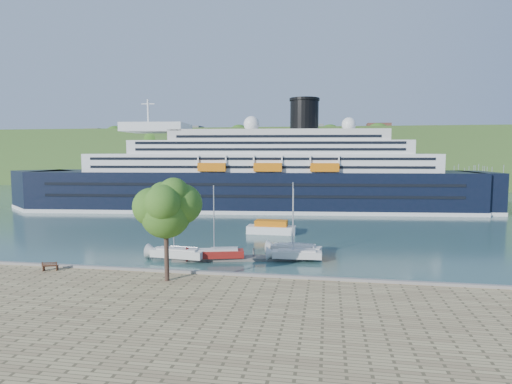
{
  "coord_description": "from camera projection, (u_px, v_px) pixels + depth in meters",
  "views": [
    {
      "loc": [
        15.52,
        -44.48,
        14.33
      ],
      "look_at": [
        2.95,
        30.0,
        7.26
      ],
      "focal_mm": 30.0,
      "sensor_mm": 36.0,
      "label": 1
    }
  ],
  "objects": [
    {
      "name": "ground",
      "position": [
        185.0,
        281.0,
        47.58
      ],
      "size": [
        400.0,
        400.0,
        0.0
      ],
      "primitive_type": "plane",
      "color": "#2C4E4C",
      "rests_on": "ground"
    },
    {
      "name": "far_hillside",
      "position": [
        293.0,
        157.0,
        188.81
      ],
      "size": [
        400.0,
        50.0,
        24.0
      ],
      "primitive_type": "cube",
      "color": "#324F1F",
      "rests_on": "ground"
    },
    {
      "name": "quay_coping",
      "position": [
        184.0,
        272.0,
        47.27
      ],
      "size": [
        220.0,
        0.5,
        0.3
      ],
      "primitive_type": "cube",
      "color": "slate",
      "rests_on": "promenade"
    },
    {
      "name": "cruise_ship",
      "position": [
        252.0,
        155.0,
        104.95
      ],
      "size": [
        122.93,
        30.18,
        27.34
      ],
      "primitive_type": null,
      "rotation": [
        0.0,
        0.0,
        0.1
      ],
      "color": "black",
      "rests_on": "ground"
    },
    {
      "name": "park_bench",
      "position": [
        50.0,
        266.0,
        48.18
      ],
      "size": [
        1.88,
        1.19,
        1.12
      ],
      "primitive_type": null,
      "rotation": [
        0.0,
        0.0,
        0.3
      ],
      "color": "#462614",
      "rests_on": "promenade"
    },
    {
      "name": "promenade_tree",
      "position": [
        166.0,
        226.0,
        43.93
      ],
      "size": [
        7.0,
        7.0,
        11.6
      ],
      "primitive_type": null,
      "color": "#295A17",
      "rests_on": "promenade"
    },
    {
      "name": "floating_pontoon",
      "position": [
        239.0,
        258.0,
        57.02
      ],
      "size": [
        17.66,
        5.71,
        0.39
      ],
      "primitive_type": null,
      "rotation": [
        0.0,
        0.0,
        0.21
      ],
      "color": "#66625A",
      "rests_on": "ground"
    },
    {
      "name": "sailboat_white_near",
      "position": [
        177.0,
        223.0,
        55.85
      ],
      "size": [
        8.09,
        3.05,
        10.2
      ],
      "primitive_type": null,
      "rotation": [
        0.0,
        0.0,
        -0.11
      ],
      "color": "silver",
      "rests_on": "ground"
    },
    {
      "name": "sailboat_red",
      "position": [
        218.0,
        225.0,
        55.92
      ],
      "size": [
        7.7,
        3.87,
        9.58
      ],
      "primitive_type": null,
      "rotation": [
        0.0,
        0.0,
        0.26
      ],
      "color": "maroon",
      "rests_on": "ground"
    },
    {
      "name": "sailboat_white_far",
      "position": [
        297.0,
        227.0,
        55.71
      ],
      "size": [
        7.22,
        2.38,
        9.19
      ],
      "primitive_type": null,
      "rotation": [
        0.0,
        0.0,
        0.06
      ],
      "color": "silver",
      "rests_on": "ground"
    },
    {
      "name": "tender_launch",
      "position": [
        271.0,
        227.0,
        75.25
      ],
      "size": [
        8.61,
        3.09,
        2.36
      ],
      "primitive_type": null,
      "rotation": [
        0.0,
        0.0,
        -0.02
      ],
      "color": "orange",
      "rests_on": "ground"
    },
    {
      "name": "sailboat_extra",
      "position": [
        296.0,
        221.0,
        58.41
      ],
      "size": [
        7.82,
        3.46,
        9.77
      ],
      "primitive_type": null,
      "rotation": [
        0.0,
        0.0,
        -0.19
      ],
      "color": "silver",
      "rests_on": "ground"
    }
  ]
}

